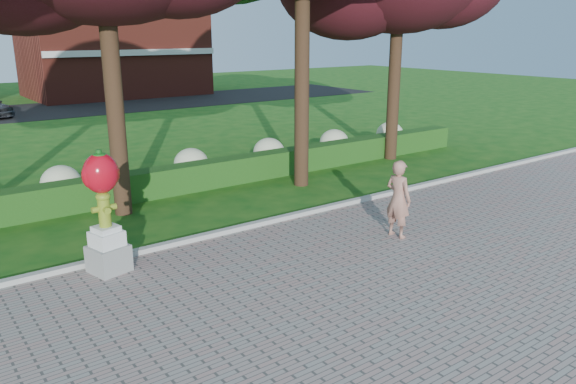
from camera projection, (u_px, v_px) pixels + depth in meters
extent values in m
plane|color=#144F13|center=(330.00, 270.00, 11.23)|extent=(100.00, 100.00, 0.00)
cube|color=gray|center=(509.00, 360.00, 8.13)|extent=(40.00, 14.00, 0.04)
cube|color=#ADADA5|center=(250.00, 226.00, 13.54)|extent=(40.00, 0.18, 0.15)
cube|color=#184513|center=(176.00, 179.00, 16.55)|extent=(24.00, 0.70, 0.80)
ellipsoid|color=beige|center=(61.00, 183.00, 15.57)|extent=(1.10, 1.10, 0.99)
ellipsoid|color=beige|center=(191.00, 164.00, 17.85)|extent=(1.10, 1.10, 0.99)
ellipsoid|color=beige|center=(269.00, 152.00, 19.55)|extent=(1.10, 1.10, 0.99)
ellipsoid|color=beige|center=(334.00, 142.00, 21.26)|extent=(1.10, 1.10, 0.99)
ellipsoid|color=beige|center=(390.00, 134.00, 22.97)|extent=(1.10, 1.10, 0.99)
cube|color=black|center=(21.00, 112.00, 32.92)|extent=(50.00, 8.00, 0.02)
cube|color=maroon|center=(114.00, 51.00, 41.24)|extent=(12.00, 8.00, 6.40)
cylinder|color=black|center=(114.00, 95.00, 13.89)|extent=(0.44, 0.44, 6.16)
cylinder|color=black|center=(302.00, 65.00, 16.48)|extent=(0.44, 0.44, 7.28)
cylinder|color=black|center=(394.00, 79.00, 20.29)|extent=(0.44, 0.44, 5.88)
cube|color=gray|center=(109.00, 258.00, 11.04)|extent=(0.80, 0.80, 0.53)
cube|color=silver|center=(107.00, 239.00, 10.93)|extent=(0.65, 0.65, 0.30)
cube|color=silver|center=(106.00, 229.00, 10.87)|extent=(0.52, 0.52, 0.11)
cylinder|color=olive|center=(104.00, 211.00, 10.77)|extent=(0.24, 0.24, 0.60)
ellipsoid|color=olive|center=(103.00, 197.00, 10.69)|extent=(0.28, 0.28, 0.19)
cylinder|color=olive|center=(95.00, 210.00, 10.66)|extent=(0.13, 0.12, 0.12)
cylinder|color=olive|center=(113.00, 207.00, 10.85)|extent=(0.13, 0.12, 0.12)
cylinder|color=olive|center=(107.00, 210.00, 10.63)|extent=(0.13, 0.13, 0.13)
cylinder|color=olive|center=(102.00, 192.00, 10.67)|extent=(0.09, 0.09, 0.05)
ellipsoid|color=#B30918|center=(101.00, 173.00, 10.56)|extent=(0.67, 0.60, 0.78)
ellipsoid|color=#B30918|center=(91.00, 176.00, 10.46)|extent=(0.33, 0.33, 0.49)
ellipsoid|color=#B30918|center=(111.00, 173.00, 10.68)|extent=(0.33, 0.33, 0.49)
cylinder|color=#135616|center=(99.00, 153.00, 10.46)|extent=(0.11, 0.11, 0.13)
ellipsoid|color=#135616|center=(99.00, 155.00, 10.46)|extent=(0.26, 0.26, 0.09)
imported|color=#A97260|center=(398.00, 199.00, 12.75)|extent=(0.49, 0.69, 1.80)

